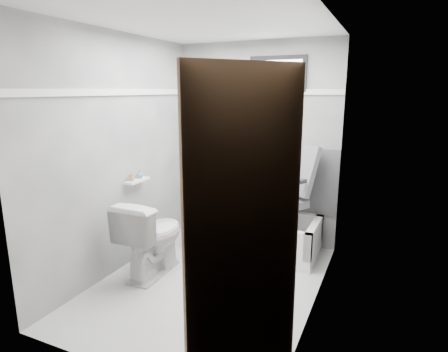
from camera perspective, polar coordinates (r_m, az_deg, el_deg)
The scene contains 19 objects.
floor at distance 3.81m, azimuth -2.25°, elevation -15.95°, with size 2.60×2.60×0.00m, color silver.
ceiling at distance 3.38m, azimuth -2.63°, elevation 22.48°, with size 2.60×2.60×0.00m, color silver.
wall_back at distance 4.58m, azimuth 4.90°, elevation 4.87°, with size 2.00×0.02×2.40m, color slate.
wall_front at distance 2.34m, azimuth -16.86°, elevation -3.48°, with size 2.00×0.02×2.40m, color slate.
wall_left at distance 3.94m, azimuth -15.57°, elevation 3.13°, with size 0.02×2.60×2.40m, color slate.
wall_right at distance 3.09m, azimuth 14.42°, elevation 0.59°, with size 0.02×2.60×2.40m, color slate.
bathtub at distance 4.46m, azimuth 4.39°, elevation -8.54°, with size 1.50×0.70×0.42m, color white, non-canonical shape.
office_chair at distance 4.25m, azimuth 7.80°, elevation -2.88°, with size 0.66×0.66×1.14m, color slate, non-canonical shape.
toilet at distance 3.90m, azimuth -10.87°, elevation -9.06°, with size 0.45×0.80×0.79m, color silver.
door at distance 1.96m, azimuth 6.74°, elevation -12.43°, with size 0.78×0.78×2.00m, color brown, non-canonical shape.
window at distance 4.45m, azimuth 8.19°, elevation 15.15°, with size 0.66×0.04×0.40m, color black, non-canonical shape.
backerboard at distance 4.57m, azimuth 7.72°, elevation -0.33°, with size 1.50×0.02×0.78m, color #4C4C4F.
trim_back at distance 4.52m, azimuth 5.00°, elevation 12.66°, with size 2.00×0.02×0.06m, color white.
trim_left at distance 3.88m, azimuth -15.98°, elevation 12.18°, with size 0.02×2.60×0.06m, color white.
pole at distance 4.42m, azimuth 2.35°, elevation 2.65°, with size 0.02×0.02×1.95m, color white.
shelf at distance 4.08m, azimuth -13.07°, elevation -0.69°, with size 0.10×0.32×0.03m, color white.
soap_bottle_a at distance 4.01m, azimuth -13.92°, elevation -0.01°, with size 0.05×0.05×0.10m, color #A28351.
soap_bottle_b at distance 4.12m, azimuth -12.72°, elevation 0.30°, with size 0.07×0.07×0.09m, color teal.
faucet at distance 4.75m, azimuth 2.35°, elevation -2.80°, with size 0.26×0.10×0.16m, color silver, non-canonical shape.
Camera 1 is at (1.50, -2.98, 1.84)m, focal length 30.00 mm.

